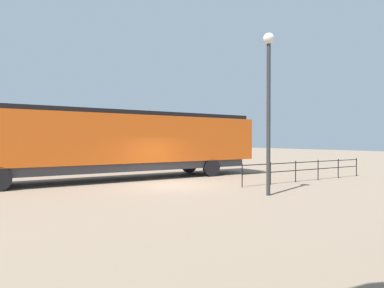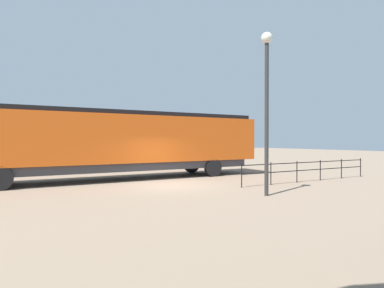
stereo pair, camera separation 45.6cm
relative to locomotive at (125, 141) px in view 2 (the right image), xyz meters
The scene contains 4 objects.
ground_plane 4.33m from the locomotive, 18.38° to the left, with size 120.00×120.00×0.00m, color #84705B.
locomotive is the anchor object (origin of this frame).
lamp_post 8.99m from the locomotive, 21.80° to the left, with size 0.46×0.46×6.54m.
platform_fence 10.32m from the locomotive, 54.86° to the left, with size 0.05×9.25×1.13m.
Camera 2 is at (14.11, -6.76, 2.22)m, focal length 29.60 mm.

